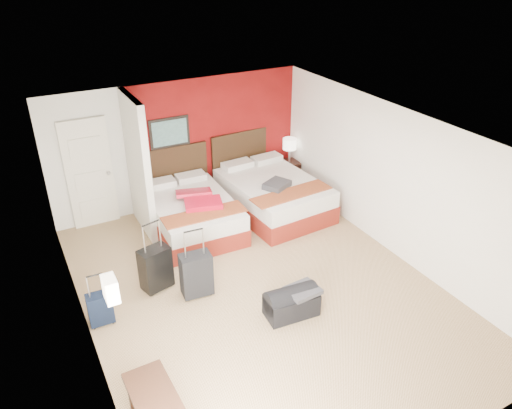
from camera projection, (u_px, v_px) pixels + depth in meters
ground at (259, 289)px, 7.58m from camera, size 6.50×6.50×0.00m
room_walls at (135, 199)px, 7.50m from camera, size 5.02×6.52×2.50m
red_accent_panel at (216, 138)px, 9.81m from camera, size 3.50×0.04×2.50m
partition_wall at (138, 166)px, 8.60m from camera, size 0.12×1.20×2.50m
entry_door at (90, 174)px, 8.85m from camera, size 0.82×0.06×2.05m
bed_left at (192, 215)px, 8.99m from camera, size 1.48×2.07×0.61m
bed_right at (273, 196)px, 9.62m from camera, size 1.68×2.30×0.66m
red_suitcase_open at (198, 199)px, 8.79m from camera, size 0.86×1.02×0.11m
jacket_bundle at (277, 185)px, 9.16m from camera, size 0.59×0.55×0.11m
nightstand at (289, 173)px, 10.68m from camera, size 0.44×0.44×0.55m
table_lamp at (289, 150)px, 10.43m from camera, size 0.35×0.35×0.52m
suitcase_black at (156, 270)px, 7.44m from camera, size 0.51×0.39×0.68m
suitcase_charcoal at (196, 276)px, 7.30m from camera, size 0.48×0.32×0.67m
suitcase_navy at (101, 310)px, 6.79m from camera, size 0.34×0.22×0.46m
duffel_bag at (291, 304)px, 6.97m from camera, size 0.77×0.45×0.38m
jacket_draped at (303, 290)px, 6.89m from camera, size 0.47×0.41×0.06m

